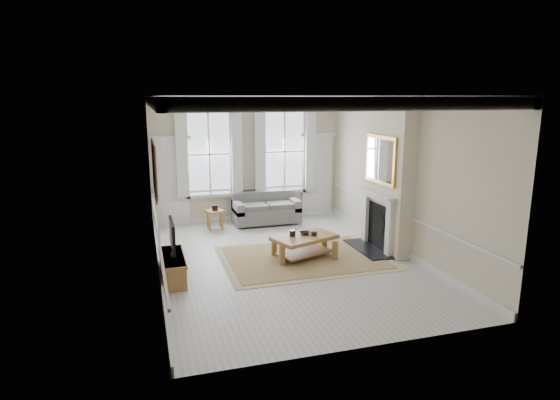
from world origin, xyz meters
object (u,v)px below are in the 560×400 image
object	(u,v)px
sofa	(266,211)
coffee_table	(304,240)
tv_stand	(173,267)
side_table	(215,214)

from	to	relation	value
sofa	coffee_table	world-z (taller)	sofa
coffee_table	tv_stand	bearing A→B (deg)	168.33
sofa	tv_stand	world-z (taller)	sofa
side_table	sofa	bearing A→B (deg)	6.72
sofa	side_table	world-z (taller)	sofa
tv_stand	coffee_table	bearing A→B (deg)	8.35
side_table	tv_stand	world-z (taller)	side_table
coffee_table	side_table	bearing A→B (deg)	97.44
sofa	tv_stand	distance (m)	4.37
sofa	coffee_table	distance (m)	3.00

